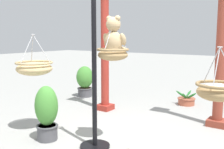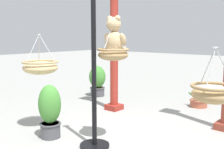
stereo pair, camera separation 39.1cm
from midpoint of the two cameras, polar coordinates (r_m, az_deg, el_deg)
The scene contains 11 objects.
ground_plane at distance 4.18m, azimuth -2.89°, elevation -14.93°, with size 40.00×40.00×0.00m, color #9E9E99.
display_pole_central at distance 3.92m, azimuth -6.59°, elevation -5.08°, with size 0.44×0.44×2.40m.
hanging_basket_with_teddy at distance 3.92m, azimuth -2.68°, elevation 4.41°, with size 0.47×0.47×0.53m.
teddy_bear at distance 3.93m, azimuth -2.48°, elevation 7.84°, with size 0.38×0.34×0.55m.
hanging_basket_left_high at distance 4.74m, azimuth -18.42°, elevation 1.34°, with size 0.62×0.62×0.69m.
hanging_basket_right_low at distance 3.22m, azimuth 18.25°, elevation -3.32°, with size 0.49×0.49×0.62m.
greenhouse_pillar_left at distance 5.87m, azimuth -3.44°, elevation 5.77°, with size 0.33×0.33×2.89m.
greenhouse_pillar_right at distance 5.07m, azimuth 20.11°, elevation 5.89°, with size 0.34×0.34×3.06m.
potted_plant_fern_front at distance 4.43m, azimuth -16.18°, elevation -7.78°, with size 0.36×0.36×0.87m.
potted_plant_bushy_green at distance 7.34m, azimuth -7.31°, elevation -1.35°, with size 0.45×0.45×0.83m.
potted_plant_small_succulent at distance 6.66m, azimuth 13.86°, elevation -5.32°, with size 0.53×0.56×0.34m.
Camera 1 is at (2.19, -3.16, 1.64)m, focal length 43.19 mm.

